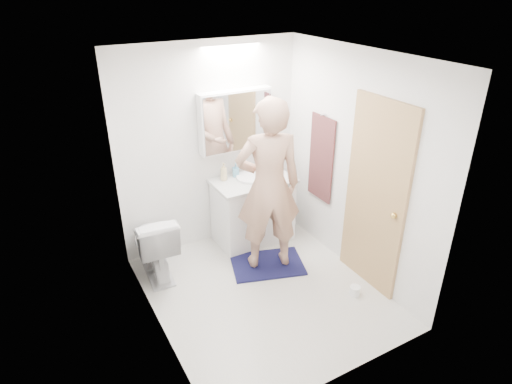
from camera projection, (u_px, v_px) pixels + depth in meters
floor at (263, 291)px, 4.62m from camera, size 2.50×2.50×0.00m
ceiling at (266, 56)px, 3.55m from camera, size 2.50×2.50×0.00m
wall_back at (210, 148)px, 5.06m from camera, size 2.50×0.00×2.50m
wall_front at (353, 257)px, 3.11m from camera, size 2.50×0.00×2.50m
wall_left at (149, 218)px, 3.60m from camera, size 0.00×2.50×2.50m
wall_right at (355, 167)px, 4.57m from camera, size 0.00×2.50×2.50m
vanity_cabinet at (253, 211)px, 5.38m from camera, size 0.90×0.55×0.78m
countertop at (253, 181)px, 5.20m from camera, size 0.95×0.58×0.04m
sink_basin at (252, 177)px, 5.20m from camera, size 0.36×0.36×0.03m
faucet at (244, 167)px, 5.32m from camera, size 0.02×0.02×0.16m
medicine_cabinet at (236, 121)px, 5.00m from camera, size 0.88×0.14×0.70m
mirror_panel at (239, 122)px, 4.94m from camera, size 0.84×0.01×0.66m
toilet at (154, 244)px, 4.73m from camera, size 0.49×0.79×0.78m
bath_rug at (267, 264)px, 5.03m from camera, size 0.93×0.77×0.02m
person at (269, 186)px, 4.59m from camera, size 0.81×0.65×1.92m
door at (375, 197)px, 4.37m from camera, size 0.04×0.80×2.00m
door_knob at (394, 216)px, 4.14m from camera, size 0.06×0.06×0.06m
towel at (321, 159)px, 5.03m from camera, size 0.02×0.42×1.00m
towel_hook at (323, 115)px, 4.79m from camera, size 0.07×0.02×0.02m
soap_bottle_a at (224, 172)px, 5.12m from camera, size 0.10×0.10×0.22m
soap_bottle_b at (236, 170)px, 5.23m from camera, size 0.09×0.09×0.16m
toothbrush_cup at (264, 167)px, 5.40m from camera, size 0.13×0.13×0.10m
toilet_paper_roll at (355, 291)px, 4.55m from camera, size 0.11×0.11×0.10m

